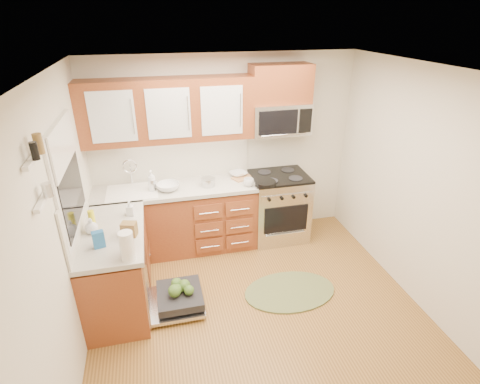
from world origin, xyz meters
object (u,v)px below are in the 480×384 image
object	(u,v)px
bowl_a	(238,174)
rug	(290,291)
cup	(249,182)
range	(278,207)
microwave	(279,118)
cutting_board	(242,178)
sink	(133,201)
bowl_b	(168,187)
paper_towel_roll	(127,246)
stock_pot	(208,182)
dishwasher	(176,299)
skillet	(265,183)
upper_cabinets	(168,110)

from	to	relation	value
bowl_a	rug	bearing A→B (deg)	-78.12
cup	range	bearing A→B (deg)	20.56
microwave	cutting_board	distance (m)	0.92
range	sink	distance (m)	1.96
sink	cup	bearing A→B (deg)	-6.69
sink	bowl_b	size ratio (longest dim) A/B	2.19
microwave	rug	world-z (taller)	microwave
cutting_board	paper_towel_roll	size ratio (longest dim) A/B	0.97
stock_pot	cup	size ratio (longest dim) A/B	1.36
range	dishwasher	size ratio (longest dim) A/B	1.36
microwave	sink	world-z (taller)	microwave
range	cup	bearing A→B (deg)	-159.44
range	paper_towel_roll	distance (m)	2.48
sink	bowl_b	distance (m)	0.48
paper_towel_roll	cutting_board	bearing A→B (deg)	46.83
paper_towel_roll	bowl_a	world-z (taller)	paper_towel_roll
microwave	rug	xyz separation A→B (m)	(-0.25, -1.32, -1.69)
skillet	paper_towel_roll	bearing A→B (deg)	-143.97
microwave	bowl_b	xyz separation A→B (m)	(-1.49, -0.18, -0.73)
range	rug	xyz separation A→B (m)	(-0.25, -1.20, -0.46)
skillet	bowl_a	size ratio (longest dim) A/B	1.17
cup	upper_cabinets	bearing A→B (deg)	160.64
paper_towel_roll	cup	bearing A→B (deg)	41.21
upper_cabinets	bowl_a	bearing A→B (deg)	1.64
microwave	range	bearing A→B (deg)	-90.00
bowl_a	bowl_b	distance (m)	0.98
dishwasher	rug	distance (m)	1.30
cup	dishwasher	bearing A→B (deg)	-138.13
rug	bowl_b	size ratio (longest dim) A/B	3.78
microwave	dishwasher	world-z (taller)	microwave
upper_cabinets	bowl_a	xyz separation A→B (m)	(0.87, 0.03, -0.92)
upper_cabinets	paper_towel_roll	world-z (taller)	upper_cabinets
rug	paper_towel_roll	size ratio (longest dim) A/B	3.85
sink	dishwasher	world-z (taller)	sink
range	dishwasher	bearing A→B (deg)	-143.73
cup	sink	bearing A→B (deg)	173.31
rug	cutting_board	distance (m)	1.60
range	bowl_b	distance (m)	1.57
bowl_a	bowl_b	world-z (taller)	bowl_b
stock_pot	bowl_b	distance (m)	0.50
sink	dishwasher	bearing A→B (deg)	-70.80
bowl_b	dishwasher	bearing A→B (deg)	-92.79
microwave	cutting_board	xyz separation A→B (m)	(-0.50, -0.05, -0.77)
range	cutting_board	distance (m)	0.68
paper_towel_roll	bowl_b	distance (m)	1.46
bowl_b	upper_cabinets	bearing A→B (deg)	68.12
cup	paper_towel_roll	bearing A→B (deg)	-138.79
sink	skillet	distance (m)	1.68
bowl_b	stock_pot	bearing A→B (deg)	0.29
upper_cabinets	bowl_b	size ratio (longest dim) A/B	7.26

